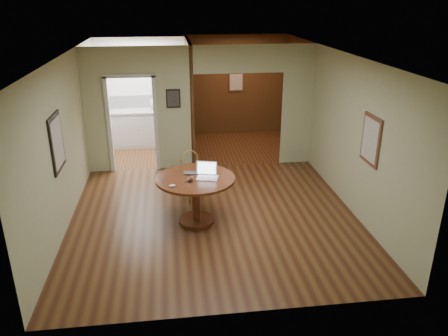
{
  "coord_description": "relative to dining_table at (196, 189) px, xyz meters",
  "views": [
    {
      "loc": [
        -0.71,
        -6.79,
        3.66
      ],
      "look_at": [
        0.15,
        -0.2,
        1.02
      ],
      "focal_mm": 35.0,
      "sensor_mm": 36.0,
      "label": 1
    }
  ],
  "objects": [
    {
      "name": "wine_glass",
      "position": [
        -0.09,
        -0.17,
        0.27
      ],
      "size": [
        0.1,
        0.1,
        0.11
      ],
      "primitive_type": null,
      "color": "white",
      "rests_on": "dining_table"
    },
    {
      "name": "floor",
      "position": [
        0.32,
        0.09,
        -0.61
      ],
      "size": [
        5.0,
        5.0,
        0.0
      ],
      "primitive_type": "plane",
      "color": "#442213",
      "rests_on": "ground"
    },
    {
      "name": "pen",
      "position": [
        -0.13,
        -0.15,
        0.22
      ],
      "size": [
        0.13,
        0.09,
        0.01
      ],
      "primitive_type": "cylinder",
      "rotation": [
        0.0,
        1.57,
        0.63
      ],
      "color": "#0B1750",
      "rests_on": "dining_table"
    },
    {
      "name": "open_laptop",
      "position": [
        0.2,
        -0.0,
        0.28
      ],
      "size": [
        0.4,
        0.38,
        0.24
      ],
      "rotation": [
        0.0,
        0.0,
        -0.26
      ],
      "color": "white",
      "rests_on": "dining_table"
    },
    {
      "name": "mouse",
      "position": [
        -0.39,
        -0.34,
        0.24
      ],
      "size": [
        0.12,
        0.08,
        0.05
      ],
      "primitive_type": "ellipsoid",
      "rotation": [
        0.0,
        0.0,
        0.17
      ],
      "color": "white",
      "rests_on": "dining_table"
    },
    {
      "name": "room_shell",
      "position": [
        -0.15,
        3.19,
        0.67
      ],
      "size": [
        5.2,
        7.5,
        5.0
      ],
      "color": "white",
      "rests_on": "ground"
    },
    {
      "name": "grocery_bag",
      "position": [
        -0.71,
        4.29,
        0.48
      ],
      "size": [
        0.34,
        0.3,
        0.31
      ],
      "primitive_type": "ellipsoid",
      "rotation": [
        0.0,
        0.0,
        -0.12
      ],
      "color": "beige",
      "rests_on": "kitchen_cabinet"
    },
    {
      "name": "closed_laptop",
      "position": [
        -0.01,
        0.11,
        0.23
      ],
      "size": [
        0.38,
        0.26,
        0.03
      ],
      "primitive_type": "imported",
      "rotation": [
        0.0,
        0.0,
        -0.08
      ],
      "color": "#B2B2B7",
      "rests_on": "dining_table"
    },
    {
      "name": "kitchen_cabinet",
      "position": [
        -1.03,
        4.29,
        -0.14
      ],
      "size": [
        2.06,
        0.6,
        0.94
      ],
      "color": "silver",
      "rests_on": "ground"
    },
    {
      "name": "dining_table",
      "position": [
        0.0,
        0.0,
        0.0
      ],
      "size": [
        1.33,
        1.33,
        0.83
      ],
      "rotation": [
        0.0,
        0.0,
        0.08
      ],
      "color": "brown",
      "rests_on": "ground"
    },
    {
      "name": "chair",
      "position": [
        -0.01,
        0.95,
        -0.09
      ],
      "size": [
        0.52,
        0.52,
        0.95
      ],
      "rotation": [
        0.0,
        0.0,
        0.36
      ],
      "color": "#AA713C",
      "rests_on": "ground"
    }
  ]
}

